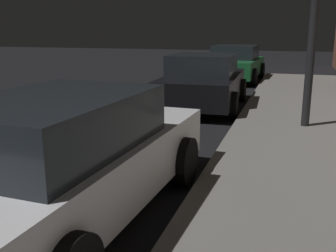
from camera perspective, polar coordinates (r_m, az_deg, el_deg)
The scene contains 3 objects.
car_white at distance 4.36m, azimuth -14.44°, elevation -4.65°, with size 2.10×4.45×1.43m.
car_black at distance 10.58m, azimuth 5.12°, elevation 6.42°, with size 2.19×4.07×1.43m.
car_green at distance 16.44m, azimuth 9.65°, elevation 8.92°, with size 2.26×4.10×1.43m.
Camera 1 is at (5.08, -0.12, 2.07)m, focal length 41.99 mm.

